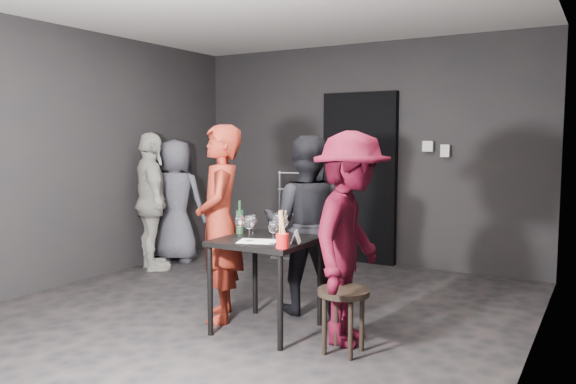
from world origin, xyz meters
The scene contains 26 objects.
floor centered at (0.00, 0.00, 0.00)m, with size 4.50×5.00×0.02m, color black.
ceiling centered at (0.00, 0.00, 2.70)m, with size 4.50×5.00×0.02m, color silver.
wall_back centered at (0.00, 2.50, 1.35)m, with size 4.50×0.04×2.70m, color black.
wall_left centered at (-2.25, 0.00, 1.35)m, with size 0.04×5.00×2.70m, color black.
wall_right centered at (2.25, 0.00, 1.35)m, with size 0.04×5.00×2.70m, color black.
doorway centered at (0.00, 2.44, 1.05)m, with size 0.95×0.10×2.10m, color black.
wallbox_upper centered at (0.85, 2.45, 1.45)m, with size 0.12×0.06×0.12m, color #B7B7B2.
wallbox_lower centered at (1.05, 2.45, 1.40)m, with size 0.10×0.06×0.14m, color #B7B7B2.
hand_truck centered at (-0.89, 2.25, 0.21)m, with size 0.37×0.32×1.11m.
tasting_table centered at (0.34, -0.27, 0.65)m, with size 0.72×0.72×0.75m.
stool centered at (1.08, -0.41, 0.38)m, with size 0.38×0.38×0.47m.
server_red centered at (-0.15, -0.23, 0.92)m, with size 0.67×0.44×1.84m, color maroon.
woman_black centered at (0.38, 0.32, 0.82)m, with size 0.80×0.44×1.64m, color black.
man_maroon centered at (1.03, -0.18, 0.85)m, with size 1.10×0.51×1.71m, color #430615.
bystander_cream centered at (-1.92, 0.82, 0.87)m, with size 1.02×0.49×1.73m, color beige.
bystander_grey centered at (-1.99, 1.33, 0.78)m, with size 0.76×0.42×1.56m, color #55545F.
tasting_mat centered at (0.36, -0.42, 0.75)m, with size 0.30×0.20×0.00m, color white.
wine_glass_a centered at (0.15, -0.36, 0.85)m, with size 0.08×0.08×0.20m, color white, non-canonical shape.
wine_glass_b centered at (0.15, -0.18, 0.84)m, with size 0.07×0.07×0.18m, color white, non-canonical shape.
wine_glass_c centered at (0.34, -0.10, 0.85)m, with size 0.08×0.08×0.20m, color white, non-canonical shape.
wine_glass_d centered at (0.30, -0.44, 0.86)m, with size 0.08×0.08×0.22m, color white, non-canonical shape.
wine_glass_e centered at (0.52, -0.46, 0.85)m, with size 0.07×0.07×0.19m, color white, non-canonical shape.
wine_glass_f centered at (0.49, -0.24, 0.86)m, with size 0.08×0.08×0.21m, color white, non-canonical shape.
wine_bottle centered at (0.03, -0.19, 0.86)m, with size 0.07×0.07×0.28m.
breadstick_cup centered at (0.65, -0.54, 0.88)m, with size 0.10×0.10×0.30m.
reserved_card centered at (0.63, -0.33, 0.80)m, with size 0.08×0.13×0.10m, color white, non-canonical shape.
Camera 1 is at (2.70, -4.00, 1.55)m, focal length 35.00 mm.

